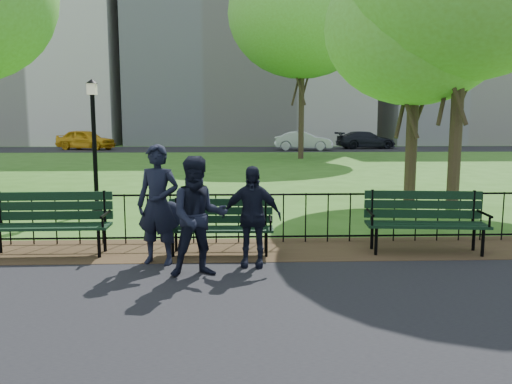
{
  "coord_description": "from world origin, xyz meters",
  "views": [
    {
      "loc": [
        0.56,
        -6.71,
        2.13
      ],
      "look_at": [
        0.89,
        1.5,
        1.0
      ],
      "focal_mm": 35.0,
      "sensor_mm": 36.0,
      "label": 1
    }
  ],
  "objects_px": {
    "lamppost": "(94,141)",
    "tree_near_e": "(416,27)",
    "sedan_dark": "(366,140)",
    "park_bench_main": "(197,218)",
    "tree_far_e": "(303,14)",
    "park_bench_left_a": "(50,216)",
    "person_left": "(158,205)",
    "park_bench_right_a": "(425,215)",
    "taxi": "(86,140)",
    "person_right": "(252,216)",
    "sedan_silver": "(303,141)",
    "person_mid": "(198,217)"
  },
  "relations": [
    {
      "from": "lamppost",
      "to": "tree_near_e",
      "type": "xyz_separation_m",
      "value": [
        8.05,
        1.23,
        2.9
      ]
    },
    {
      "from": "sedan_dark",
      "to": "park_bench_main",
      "type": "bearing_deg",
      "value": 153.8
    },
    {
      "from": "tree_far_e",
      "to": "park_bench_left_a",
      "type": "bearing_deg",
      "value": -107.45
    },
    {
      "from": "person_left",
      "to": "park_bench_left_a",
      "type": "bearing_deg",
      "value": 176.36
    },
    {
      "from": "lamppost",
      "to": "park_bench_right_a",
      "type": "bearing_deg",
      "value": -31.69
    },
    {
      "from": "park_bench_main",
      "to": "person_left",
      "type": "height_order",
      "value": "person_left"
    },
    {
      "from": "taxi",
      "to": "person_right",
      "type": "bearing_deg",
      "value": -140.1
    },
    {
      "from": "lamppost",
      "to": "person_left",
      "type": "relative_size",
      "value": 1.74
    },
    {
      "from": "park_bench_main",
      "to": "park_bench_left_a",
      "type": "relative_size",
      "value": 0.96
    },
    {
      "from": "person_right",
      "to": "sedan_silver",
      "type": "xyz_separation_m",
      "value": [
        5.18,
        32.54,
        0.01
      ]
    },
    {
      "from": "person_right",
      "to": "park_bench_main",
      "type": "bearing_deg",
      "value": 150.33
    },
    {
      "from": "park_bench_right_a",
      "to": "tree_near_e",
      "type": "height_order",
      "value": "tree_near_e"
    },
    {
      "from": "park_bench_left_a",
      "to": "sedan_dark",
      "type": "xyz_separation_m",
      "value": [
        14.07,
        34.01,
        0.11
      ]
    },
    {
      "from": "park_bench_right_a",
      "to": "person_left",
      "type": "xyz_separation_m",
      "value": [
        -4.29,
        -0.55,
        0.29
      ]
    },
    {
      "from": "tree_far_e",
      "to": "person_left",
      "type": "xyz_separation_m",
      "value": [
        -5.15,
        -22.91,
        -7.61
      ]
    },
    {
      "from": "taxi",
      "to": "sedan_silver",
      "type": "relative_size",
      "value": 1.05
    },
    {
      "from": "park_bench_left_a",
      "to": "person_mid",
      "type": "bearing_deg",
      "value": -28.41
    },
    {
      "from": "park_bench_left_a",
      "to": "park_bench_right_a",
      "type": "relative_size",
      "value": 0.99
    },
    {
      "from": "tree_far_e",
      "to": "taxi",
      "type": "distance_m",
      "value": 21.01
    },
    {
      "from": "park_bench_right_a",
      "to": "sedan_silver",
      "type": "height_order",
      "value": "sedan_silver"
    },
    {
      "from": "park_bench_left_a",
      "to": "park_bench_main",
      "type": "bearing_deg",
      "value": -4.51
    },
    {
      "from": "park_bench_left_a",
      "to": "sedan_silver",
      "type": "relative_size",
      "value": 0.43
    },
    {
      "from": "park_bench_right_a",
      "to": "person_left",
      "type": "height_order",
      "value": "person_left"
    },
    {
      "from": "tree_near_e",
      "to": "park_bench_right_a",
      "type": "bearing_deg",
      "value": -106.86
    },
    {
      "from": "lamppost",
      "to": "person_mid",
      "type": "relative_size",
      "value": 1.88
    },
    {
      "from": "park_bench_left_a",
      "to": "tree_near_e",
      "type": "relative_size",
      "value": 0.29
    },
    {
      "from": "park_bench_main",
      "to": "lamppost",
      "type": "xyz_separation_m",
      "value": [
        -2.71,
        4.03,
        1.11
      ]
    },
    {
      "from": "person_mid",
      "to": "park_bench_main",
      "type": "bearing_deg",
      "value": 85.03
    },
    {
      "from": "tree_far_e",
      "to": "person_mid",
      "type": "relative_size",
      "value": 7.32
    },
    {
      "from": "park_bench_main",
      "to": "park_bench_left_a",
      "type": "height_order",
      "value": "park_bench_left_a"
    },
    {
      "from": "tree_near_e",
      "to": "taxi",
      "type": "relative_size",
      "value": 1.38
    },
    {
      "from": "park_bench_left_a",
      "to": "person_mid",
      "type": "xyz_separation_m",
      "value": [
        2.5,
        -1.28,
        0.22
      ]
    },
    {
      "from": "tree_near_e",
      "to": "person_right",
      "type": "bearing_deg",
      "value": -126.98
    },
    {
      "from": "park_bench_main",
      "to": "person_mid",
      "type": "height_order",
      "value": "person_mid"
    },
    {
      "from": "person_mid",
      "to": "park_bench_right_a",
      "type": "bearing_deg",
      "value": 7.33
    },
    {
      "from": "person_left",
      "to": "sedan_dark",
      "type": "bearing_deg",
      "value": 85.93
    },
    {
      "from": "lamppost",
      "to": "sedan_silver",
      "type": "bearing_deg",
      "value": 72.53
    },
    {
      "from": "person_left",
      "to": "taxi",
      "type": "xyz_separation_m",
      "value": [
        -11.05,
        33.86,
        -0.08
      ]
    },
    {
      "from": "person_left",
      "to": "person_right",
      "type": "bearing_deg",
      "value": 8.23
    },
    {
      "from": "park_bench_right_a",
      "to": "lamppost",
      "type": "bearing_deg",
      "value": 154.02
    },
    {
      "from": "tree_far_e",
      "to": "person_right",
      "type": "xyz_separation_m",
      "value": [
        -3.75,
        -23.08,
        -7.76
      ]
    },
    {
      "from": "tree_near_e",
      "to": "tree_far_e",
      "type": "height_order",
      "value": "tree_far_e"
    },
    {
      "from": "tree_near_e",
      "to": "person_left",
      "type": "distance_m",
      "value": 9.02
    },
    {
      "from": "person_mid",
      "to": "taxi",
      "type": "xyz_separation_m",
      "value": [
        -11.7,
        34.49,
        -0.02
      ]
    },
    {
      "from": "lamppost",
      "to": "person_right",
      "type": "bearing_deg",
      "value": -52.83
    },
    {
      "from": "park_bench_left_a",
      "to": "lamppost",
      "type": "bearing_deg",
      "value": 93.32
    },
    {
      "from": "park_bench_main",
      "to": "tree_far_e",
      "type": "distance_m",
      "value": 24.2
    },
    {
      "from": "park_bench_left_a",
      "to": "person_left",
      "type": "bearing_deg",
      "value": -20.39
    },
    {
      "from": "lamppost",
      "to": "taxi",
      "type": "relative_size",
      "value": 0.65
    },
    {
      "from": "tree_far_e",
      "to": "park_bench_right_a",
      "type": "bearing_deg",
      "value": -92.19
    }
  ]
}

